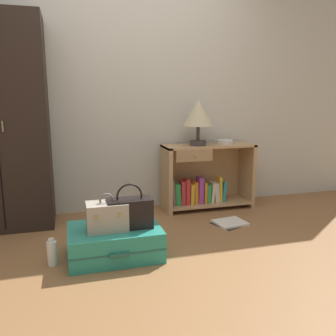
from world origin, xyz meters
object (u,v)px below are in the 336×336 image
Objects in this scene: wardrobe at (1,124)px; bowl at (225,142)px; train_case at (107,216)px; handbag at (130,213)px; bookshelf at (204,178)px; bottle at (52,253)px; table_lamp at (198,114)px; suitcase_large at (115,242)px; open_book_on_floor at (230,223)px.

bowl is (2.19, 0.06, -0.24)m from wardrobe.
wardrobe is 2.21m from bowl.
handbag reaches higher than train_case.
bookshelf is at bearing 44.91° from handbag.
bottle is at bearing 179.59° from handbag.
table_lamp is 1.64m from suitcase_large.
table_lamp is at bearing 104.94° from open_book_on_floor.
wardrobe is 6.44× the size of train_case.
wardrobe is at bearing -178.54° from bookshelf.
wardrobe is 1.87m from table_lamp.
open_book_on_floor is (1.20, 0.43, -0.32)m from train_case.
wardrobe is 5.06× the size of open_book_on_floor.
bookshelf reaches higher than open_book_on_floor.
bowl is at bearing 72.28° from open_book_on_floor.
bowl reaches higher than bottle.
handbag is (-0.99, -0.98, 0.02)m from bookshelf.
train_case is (0.81, -0.93, -0.62)m from wardrobe.
wardrobe is 10.13× the size of bowl.
open_book_on_floor is at bearing 18.90° from suitcase_large.
train_case is 1.32m from open_book_on_floor.
wardrobe is 4.03× the size of table_lamp.
bowl is (0.23, 0.00, 0.39)m from bookshelf.
suitcase_large is at bearing -139.17° from bookshelf.
bottle is at bearing -146.90° from table_lamp.
suitcase_large is (0.86, -0.90, -0.84)m from wardrobe.
bowl is 0.92m from open_book_on_floor.
table_lamp is at bearing -163.14° from bookshelf.
train_case is at bearing -179.81° from handbag.
wardrobe is at bearing 136.36° from handbag.
bookshelf is 1.47m from suitcase_large.
train_case is at bearing -49.08° from wardrobe.
bookshelf is at bearing 94.87° from open_book_on_floor.
suitcase_large is 0.23m from train_case.
handbag is 0.62m from bottle.
handbag is (0.11, -0.03, 0.23)m from suitcase_large.
suitcase_large is (-1.10, -0.95, -0.21)m from bookshelf.
suitcase_large is at bearing -46.24° from wardrobe.
open_book_on_floor is (1.03, 0.43, -0.33)m from handbag.
train_case is at bearing -138.02° from table_lamp.
open_book_on_floor is at bearing -107.72° from bowl.
train_case is 0.79× the size of open_book_on_floor.
suitcase_large is 2.04× the size of handbag.
table_lamp is 0.68× the size of suitcase_large.
bowl is 1.74m from suitcase_large.
train_case is 0.46m from bottle.
bookshelf is 2.59× the size of open_book_on_floor.
suitcase_large is at bearing -161.10° from open_book_on_floor.
handbag is (-0.89, -0.95, -0.67)m from table_lamp.
train_case is (-1.16, -0.98, 0.01)m from bookshelf.
handbag is at bearing -0.41° from bottle.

